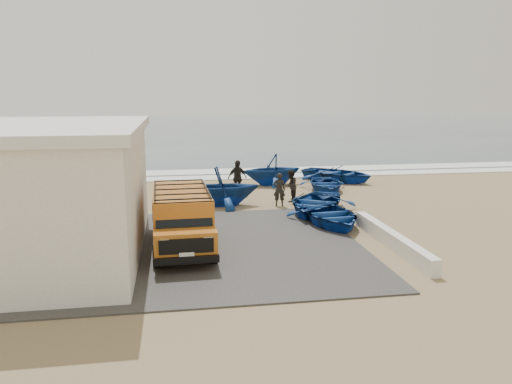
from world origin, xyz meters
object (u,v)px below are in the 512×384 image
parapet (392,240)px  boat_mid_left (221,186)px  boat_far_left (272,169)px  van (182,217)px  fisherman_front (279,190)px  building (10,192)px  boat_near_left (330,215)px  boat_mid_right (325,184)px  fisherman_back (237,178)px  fisherman_middle (291,186)px  boat_far_right (337,174)px  boat_near_right (316,203)px

parapet → boat_mid_left: 9.00m
parapet → boat_far_left: boat_far_left is taller
van → fisherman_front: van is taller
boat_far_left → boat_mid_left: bearing=-45.5°
boat_mid_left → fisherman_front: (2.68, -0.45, -0.14)m
building → boat_far_left: (10.69, 11.25, -1.26)m
boat_near_left → boat_far_left: 9.06m
boat_mid_right → fisherman_back: (-4.86, -0.44, 0.55)m
boat_near_left → boat_mid_right: bearing=70.0°
building → fisherman_middle: (10.74, 6.75, -1.39)m
boat_mid_left → boat_far_right: size_ratio=0.79×
building → boat_near_left: size_ratio=2.35×
boat_near_right → boat_far_left: size_ratio=1.26×
parapet → boat_far_left: 12.39m
boat_near_right → fisherman_front: fisherman_front is taller
boat_mid_left → fisherman_middle: size_ratio=2.27×
fisherman_back → boat_near_right: bearing=-77.1°
boat_near_left → fisherman_middle: size_ratio=2.57×
building → boat_mid_right: (13.20, 9.01, -1.79)m
boat_near_right → fisherman_back: fisherman_back is taller
building → boat_near_left: (11.30, 2.22, -1.75)m
fisherman_front → boat_near_left: bearing=121.4°
boat_near_left → boat_near_right: size_ratio=0.93×
boat_mid_right → fisherman_middle: (-2.46, -2.26, 0.41)m
boat_near_left → fisherman_back: fisherman_back is taller
boat_mid_left → building: bearing=128.8°
boat_far_left → fisherman_front: size_ratio=2.18×
boat_near_left → boat_mid_left: size_ratio=1.14×
building → fisherman_back: building is taller
parapet → boat_mid_right: 10.04m
van → fisherman_front: 7.48m
building → boat_mid_right: building is taller
boat_far_right → fisherman_middle: 6.44m
building → boat_near_right: bearing=20.6°
boat_mid_left → fisherman_front: bearing=-101.6°
parapet → fisherman_front: fisherman_front is taller
boat_near_left → boat_near_right: (-0.01, 2.03, 0.03)m
boat_mid_right → fisherman_back: bearing=-166.3°
building → boat_far_right: size_ratio=2.12×
boat_near_right → fisherman_middle: fisherman_middle is taller
boat_mid_right → boat_far_right: 3.17m
boat_mid_left → boat_near_left: bearing=-137.9°
van → boat_far_left: bearing=62.9°
fisherman_back → boat_near_left: bearing=-86.4°
boat_mid_left → van: bearing=160.9°
boat_far_left → fisherman_middle: boat_far_left is taller
boat_mid_right → boat_far_left: size_ratio=1.05×
building → van: building is taller
boat_near_right → boat_mid_left: 4.52m
boat_far_right → fisherman_back: bearing=163.8°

